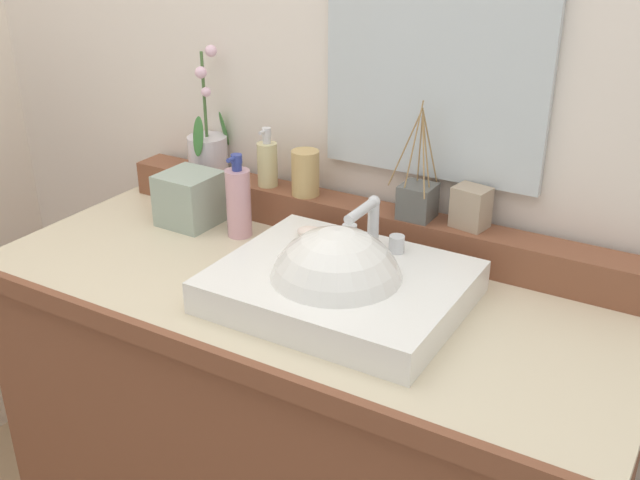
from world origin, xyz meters
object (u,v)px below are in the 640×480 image
at_px(sink_basin, 338,291).
at_px(tumbler_cup, 305,173).
at_px(potted_plant, 208,146).
at_px(reed_diffuser, 418,200).
at_px(tissue_box, 190,198).
at_px(lotion_bottle, 239,201).
at_px(soap_bar, 312,233).
at_px(trinket_box, 471,207).
at_px(soap_dispenser, 267,163).

height_order(sink_basin, tumbler_cup, tumbler_cup).
height_order(potted_plant, reed_diffuser, potted_plant).
relative_size(sink_basin, tumbler_cup, 4.38).
bearing_deg(reed_diffuser, tissue_box, -167.07).
bearing_deg(tissue_box, sink_basin, -18.19).
relative_size(reed_diffuser, lotion_bottle, 1.31).
xyz_separation_m(soap_bar, tumbler_cup, (-0.12, 0.17, 0.06)).
height_order(soap_bar, reed_diffuser, reed_diffuser).
relative_size(trinket_box, lotion_bottle, 0.45).
bearing_deg(soap_bar, tissue_box, 172.63).
relative_size(tumbler_cup, reed_diffuser, 0.41).
bearing_deg(lotion_bottle, trinket_box, 14.76).
xyz_separation_m(sink_basin, lotion_bottle, (-0.36, 0.17, 0.06)).
bearing_deg(trinket_box, soap_dispenser, -168.30).
bearing_deg(soap_bar, soap_dispenser, 143.23).
bearing_deg(tumbler_cup, soap_bar, -54.60).
bearing_deg(tumbler_cup, soap_dispenser, 177.34).
distance_m(potted_plant, trinket_box, 0.71).
bearing_deg(tumbler_cup, trinket_box, 2.64).
distance_m(potted_plant, tumbler_cup, 0.31).
height_order(soap_dispenser, tumbler_cup, soap_dispenser).
height_order(reed_diffuser, tissue_box, reed_diffuser).
relative_size(lotion_bottle, tissue_box, 1.54).
height_order(soap_dispenser, reed_diffuser, reed_diffuser).
bearing_deg(potted_plant, tissue_box, -70.62).
relative_size(sink_basin, trinket_box, 5.31).
xyz_separation_m(sink_basin, potted_plant, (-0.56, 0.31, 0.12)).
relative_size(sink_basin, potted_plant, 1.50).
distance_m(tumbler_cup, lotion_bottle, 0.17).
bearing_deg(trinket_box, lotion_bottle, -155.03).
bearing_deg(soap_dispenser, soap_bar, -36.77).
xyz_separation_m(potted_plant, lotion_bottle, (0.20, -0.14, -0.06)).
bearing_deg(potted_plant, tumbler_cup, -4.59).
bearing_deg(trinket_box, potted_plant, -170.30).
xyz_separation_m(sink_basin, tumbler_cup, (-0.25, 0.28, 0.11)).
distance_m(sink_basin, potted_plant, 0.65).
distance_m(soap_dispenser, tissue_box, 0.21).
bearing_deg(soap_dispenser, sink_basin, -38.80).
xyz_separation_m(reed_diffuser, trinket_box, (0.12, 0.01, 0.00)).
xyz_separation_m(soap_dispenser, tissue_box, (-0.15, -0.12, -0.08)).
height_order(tumbler_cup, tissue_box, tumbler_cup).
bearing_deg(trinket_box, tissue_box, -158.14).
xyz_separation_m(soap_dispenser, trinket_box, (0.51, 0.01, -0.01)).
distance_m(potted_plant, tissue_box, 0.17).
relative_size(soap_bar, tumbler_cup, 0.65).
height_order(reed_diffuser, lotion_bottle, reed_diffuser).
bearing_deg(tissue_box, soap_bar, -7.37).
distance_m(soap_dispenser, lotion_bottle, 0.14).
bearing_deg(tumbler_cup, reed_diffuser, 1.39).
height_order(tumbler_cup, reed_diffuser, reed_diffuser).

